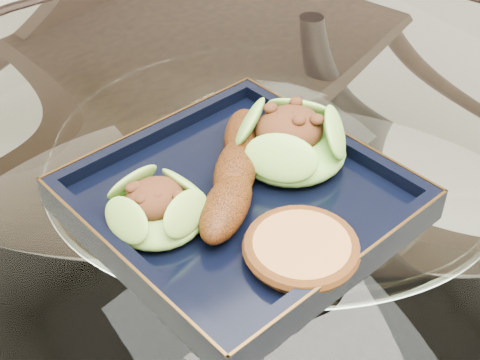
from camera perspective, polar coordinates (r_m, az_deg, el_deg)
dining_table at (r=0.78m, az=2.33°, el=-10.00°), size 1.13×1.13×0.77m
dining_chair at (r=1.27m, az=-3.61°, el=6.66°), size 0.49×0.49×0.91m
navy_plate at (r=0.63m, az=0.00°, el=-2.09°), size 0.30×0.30×0.02m
lettuce_wrap_left at (r=0.59m, az=-7.08°, el=-2.61°), size 0.10×0.10×0.03m
lettuce_wrap_right at (r=0.66m, az=4.35°, el=3.10°), size 0.14×0.14×0.04m
roasted_plantain at (r=0.63m, az=-0.37°, el=0.83°), size 0.16×0.16×0.04m
crumb_patty at (r=0.57m, az=5.25°, el=-5.93°), size 0.11×0.11×0.02m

